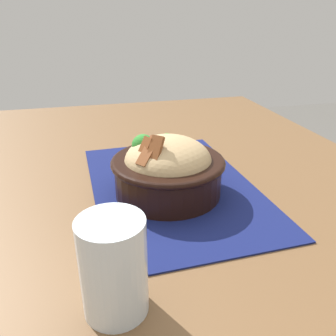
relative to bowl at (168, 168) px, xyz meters
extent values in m
cube|color=brown|center=(0.06, -0.02, -0.07)|extent=(1.28, 0.93, 0.03)
cylinder|color=brown|center=(0.64, -0.42, -0.43)|extent=(0.04, 0.04, 0.71)
cylinder|color=brown|center=(0.64, 0.39, -0.43)|extent=(0.04, 0.04, 0.71)
cube|color=#11194C|center=(0.03, -0.02, -0.05)|extent=(0.46, 0.31, 0.00)
cylinder|color=black|center=(0.00, 0.00, -0.02)|extent=(0.19, 0.19, 0.07)
torus|color=black|center=(0.00, 0.00, 0.01)|extent=(0.20, 0.20, 0.01)
ellipsoid|color=tan|center=(0.00, 0.00, 0.01)|extent=(0.21, 0.21, 0.09)
sphere|color=#2B782A|center=(0.02, 0.04, 0.04)|extent=(0.04, 0.04, 0.04)
sphere|color=#2B782A|center=(0.04, -0.01, 0.04)|extent=(0.03, 0.03, 0.03)
cylinder|color=orange|center=(0.01, -0.02, 0.03)|extent=(0.03, 0.03, 0.01)
cylinder|color=orange|center=(-0.03, 0.03, 0.03)|extent=(0.02, 0.03, 0.01)
cylinder|color=orange|center=(0.01, 0.01, 0.03)|extent=(0.03, 0.01, 0.01)
cube|color=brown|center=(-0.02, 0.04, 0.05)|extent=(0.03, 0.04, 0.04)
cube|color=brown|center=(-0.03, 0.04, 0.05)|extent=(0.04, 0.05, 0.04)
cube|color=brown|center=(-0.04, 0.03, 0.05)|extent=(0.04, 0.04, 0.05)
cube|color=#BBBBBB|center=(0.14, -0.06, -0.05)|extent=(0.03, 0.07, 0.00)
cube|color=#BBBBBB|center=(0.15, -0.02, -0.05)|extent=(0.01, 0.01, 0.00)
cube|color=#BBBBBB|center=(0.15, 0.00, -0.05)|extent=(0.03, 0.03, 0.00)
cube|color=#BBBBBB|center=(0.17, 0.02, -0.05)|extent=(0.01, 0.02, 0.00)
cube|color=#BBBBBB|center=(0.16, 0.02, -0.05)|extent=(0.01, 0.02, 0.00)
cube|color=#BBBBBB|center=(0.16, 0.02, -0.05)|extent=(0.01, 0.02, 0.00)
cube|color=#BBBBBB|center=(0.15, 0.02, -0.05)|extent=(0.01, 0.02, 0.00)
cylinder|color=silver|center=(-0.24, 0.12, 0.01)|extent=(0.07, 0.07, 0.12)
cylinder|color=silver|center=(-0.24, 0.12, -0.03)|extent=(0.06, 0.06, 0.04)
camera|label=1|loc=(-0.54, 0.14, 0.25)|focal=36.90mm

